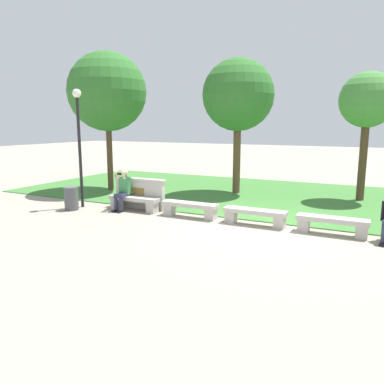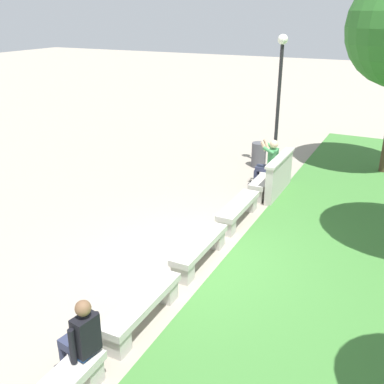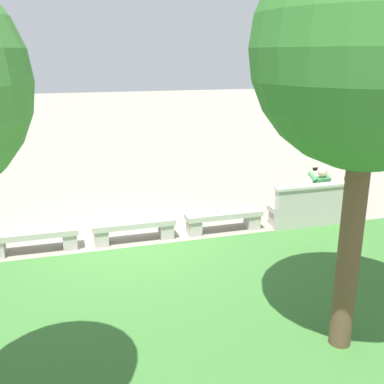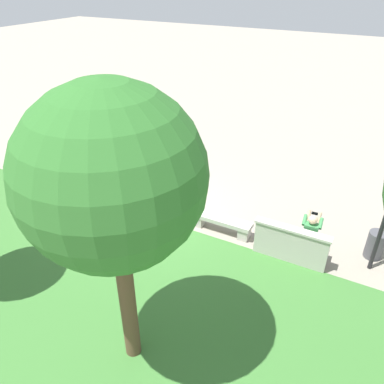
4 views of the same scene
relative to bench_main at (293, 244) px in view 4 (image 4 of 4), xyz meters
The scene contains 13 objects.
ground_plane 4.03m from the bench_main, ahead, with size 80.00×80.00×0.00m, color gray.
grass_strip 5.95m from the bench_main, 47.42° to the left, with size 21.79×8.00×0.03m, color #3D7533.
bench_main is the anchor object (origin of this frame).
bench_near 2.01m from the bench_main, ahead, with size 1.74×0.40×0.45m.
bench_mid 4.02m from the bench_main, ahead, with size 1.74×0.40×0.45m.
bench_far 6.04m from the bench_main, ahead, with size 1.74×0.40×0.45m.
bench_end 8.05m from the bench_main, ahead, with size 1.74×0.40×0.45m.
backrest_wall_with_plaque 0.41m from the bench_main, 90.00° to the left, with size 1.87×0.24×1.01m.
person_photographer 0.58m from the bench_main, 168.06° to the right, with size 0.49×0.74×1.32m.
person_distant 7.34m from the bench_main, ahead, with size 0.47×0.71×1.26m.
backpack 7.36m from the bench_main, ahead, with size 0.28×0.24×0.43m.
tree_left_background 5.92m from the bench_main, 66.18° to the left, with size 2.77×2.77×5.25m.
trash_bin 2.06m from the bench_main, 155.91° to the right, with size 0.44×0.44×0.75m, color #4C4C51.
Camera 4 is at (-5.29, 7.90, 6.40)m, focal length 35.00 mm.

